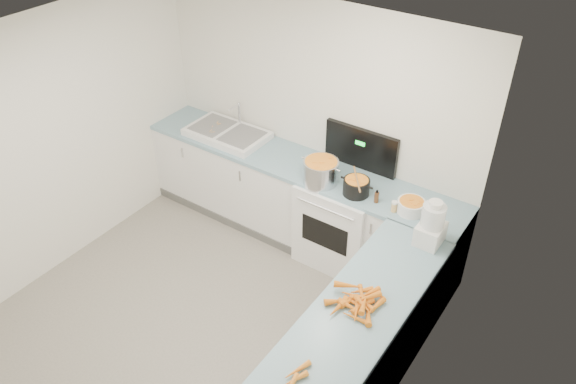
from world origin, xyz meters
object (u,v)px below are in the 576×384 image
Objects in this scene: black_pot at (356,188)px; sink at (227,133)px; stove at (342,219)px; mixing_bowl at (411,207)px; extract_bottle at (377,197)px; steel_pot at (321,173)px; spice_jar at (394,207)px; food_processor at (432,225)px.

sink is at bearing 174.96° from black_pot.
stove is 0.89m from mixing_bowl.
stove is at bearing 172.54° from mixing_bowl.
black_pot reaches higher than extract_bottle.
black_pot is (1.64, -0.14, 0.03)m from sink.
steel_pot is 0.59m from extract_bottle.
sink is at bearing 175.27° from extract_bottle.
stove is 0.80m from spice_jar.
black_pot is 0.99× the size of mixing_bowl.
extract_bottle is 0.25× the size of food_processor.
extract_bottle is (0.58, 0.01, -0.05)m from steel_pot.
spice_jar is (0.77, -0.03, -0.06)m from steel_pot.
stove reaches higher than mixing_bowl.
spice_jar is at bearing -5.24° from sink.
food_processor is at bearing -44.69° from mixing_bowl.
extract_bottle is (-0.31, -0.04, -0.00)m from mixing_bowl.
food_processor is at bearing -17.34° from black_pot.
mixing_bowl reaches higher than spice_jar.
extract_bottle is (0.40, -0.14, 0.52)m from stove.
spice_jar is (0.59, -0.17, 0.51)m from stove.
stove reaches higher than spice_jar.
steel_pot is 0.90m from mixing_bowl.
black_pot is 2.35× the size of extract_bottle.
spice_jar is 0.21× the size of food_processor.
sink is 2.09× the size of food_processor.
sink is 9.84× the size of spice_jar.
stove is 1.58× the size of sink.
spice_jar is 0.49m from food_processor.
spice_jar is (-0.12, -0.08, -0.01)m from mixing_bowl.
black_pot is 0.41m from spice_jar.
black_pot reaches higher than mixing_bowl.
extract_bottle is at bearing 169.79° from spice_jar.
steel_pot is at bearing -140.97° from stove.
black_pot is at bearing -34.03° from stove.
stove reaches higher than steel_pot.
mixing_bowl is 0.15m from spice_jar.
black_pot is at bearing -5.04° from sink.
food_processor reaches higher than mixing_bowl.
sink reaches higher than mixing_bowl.
steel_pot reaches higher than extract_bottle.
mixing_bowl is 0.60× the size of food_processor.
mixing_bowl is at bearing -7.46° from stove.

